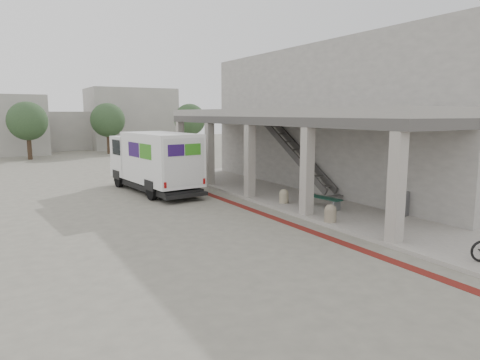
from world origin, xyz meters
TOP-DOWN VIEW (x-y plane):
  - ground at (0.00, 0.00)m, footprint 120.00×120.00m
  - bike_lane_stripe at (1.00, 2.00)m, footprint 0.35×40.00m
  - sidewalk at (4.00, 0.00)m, footprint 4.40×28.00m
  - transit_building at (6.83, 4.50)m, footprint 7.60×17.00m
  - distant_backdrop at (-2.84, 35.89)m, footprint 28.00×10.00m
  - tree_left at (-5.00, 28.00)m, footprint 3.20×3.20m
  - tree_mid at (2.00, 30.00)m, footprint 3.20×3.20m
  - tree_right at (10.00, 29.00)m, footprint 3.20×3.20m
  - fedex_truck at (-1.00, 8.40)m, footprint 2.72×6.99m
  - bench at (3.37, 1.11)m, footprint 0.62×1.87m
  - bollard_near at (2.10, -0.80)m, footprint 0.41×0.41m
  - bollard_far at (2.59, 2.56)m, footprint 0.39×0.39m
  - utility_cabinet at (5.00, -1.36)m, footprint 0.52×0.61m

SIDE VIEW (x-z plane):
  - ground at x=0.00m, z-range 0.00..0.00m
  - bike_lane_stripe at x=1.00m, z-range 0.00..0.01m
  - sidewalk at x=4.00m, z-range 0.00..0.12m
  - bollard_far at x=2.59m, z-range 0.12..0.70m
  - bollard_near at x=2.10m, z-range 0.12..0.73m
  - bench at x=3.37m, z-range 0.21..0.64m
  - utility_cabinet at x=5.00m, z-range 0.12..1.01m
  - fedex_truck at x=-1.00m, z-range 0.10..3.01m
  - distant_backdrop at x=-2.84m, z-range -0.55..5.95m
  - tree_left at x=-5.00m, z-range 0.78..5.58m
  - tree_mid at x=2.00m, z-range 0.78..5.58m
  - tree_right at x=10.00m, z-range 0.78..5.58m
  - transit_building at x=6.83m, z-range -0.10..6.90m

